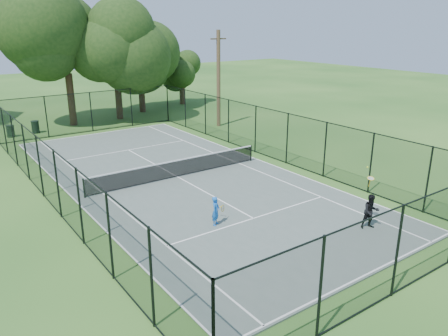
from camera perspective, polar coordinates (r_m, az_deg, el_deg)
ground at (r=23.41m, az=-6.06°, el=-1.30°), size 120.00×120.00×0.00m
tennis_court at (r=23.40m, az=-6.06°, el=-1.23°), size 11.00×24.00×0.06m
tennis_net at (r=23.22m, az=-6.11°, el=0.04°), size 10.08×0.08×0.95m
fence at (r=22.95m, az=-6.18°, el=2.22°), size 13.10×26.10×3.00m
tree_near_left at (r=36.83m, az=-19.99°, el=14.39°), size 7.42×7.42×9.68m
tree_near_mid at (r=38.29m, az=-14.06°, el=14.84°), size 7.24×7.24×9.47m
tree_near_right at (r=41.11m, az=-10.98°, el=14.23°), size 5.82×5.82×8.03m
tree_far_right at (r=44.91m, az=-5.55°, el=12.19°), size 3.77×3.77×4.98m
trash_bin_left at (r=35.22m, az=-26.12°, el=4.35°), size 0.58×0.58×0.87m
trash_bin_right at (r=35.73m, az=-23.42°, el=4.95°), size 0.58×0.58×0.93m
utility_pole at (r=34.67m, az=-0.72°, el=11.61°), size 1.40×0.30×7.40m
player_blue at (r=17.65m, az=-1.07°, el=-5.61°), size 0.85×0.49×1.22m
player_black at (r=18.28m, az=18.64°, el=-5.39°), size 0.85×1.07×2.34m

